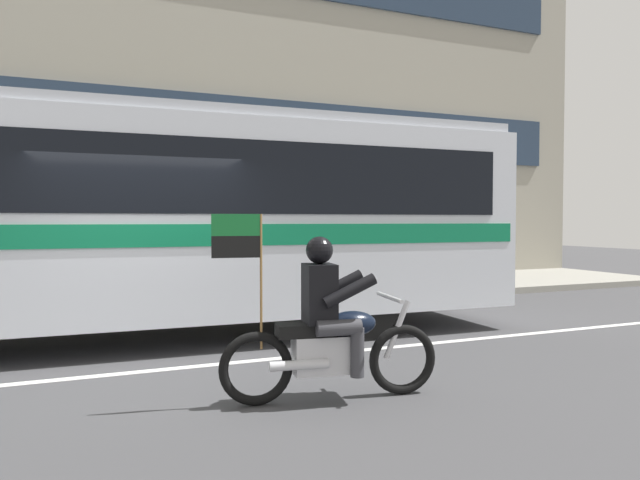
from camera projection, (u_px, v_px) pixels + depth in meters
ground_plane at (141, 360)px, 7.07m from camera, size 60.00×60.00×0.00m
sidewalk_curb at (116, 300)px, 11.76m from camera, size 28.00×3.80×0.15m
lane_center_stripe at (146, 371)px, 6.51m from camera, size 26.60×0.14×0.01m
office_building_facade at (108, 43)px, 13.67m from camera, size 28.00×0.89×11.87m
transit_bus at (127, 209)px, 8.08m from camera, size 11.48×2.91×3.22m
motorcycle_with_rider at (329, 331)px, 5.46m from camera, size 2.18×0.69×1.78m
fire_hydrant at (231, 280)px, 11.48m from camera, size 0.22×0.30×0.75m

